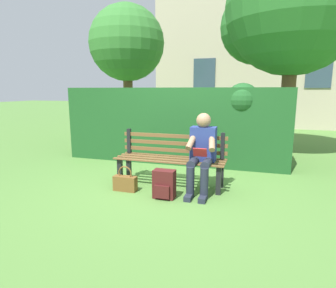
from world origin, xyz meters
name	(u,v)px	position (x,y,z in m)	size (l,w,h in m)	color
ground	(170,186)	(0.00, 0.00, 0.00)	(60.00, 60.00, 0.00)	#517F38
park_bench	(171,158)	(0.00, -0.07, 0.45)	(1.75, 0.50, 0.87)	black
person_seated	(202,151)	(-0.53, 0.10, 0.63)	(0.44, 0.73, 1.18)	navy
hedge_backdrop	(175,123)	(0.37, -1.57, 0.82)	(4.64, 0.78, 1.65)	#1E5123
tree	(288,10)	(-1.80, -3.12, 3.27)	(3.19, 3.03, 4.86)	brown
building_facade	(261,34)	(-1.24, -9.39, 3.90)	(8.55, 3.11, 7.81)	#BCAD93
backpack	(164,184)	(-0.08, 0.53, 0.20)	(0.31, 0.25, 0.41)	#4C1919
handbag	(125,183)	(0.58, 0.43, 0.13)	(0.36, 0.13, 0.39)	brown
tree_far	(125,46)	(2.65, -4.03, 2.83)	(2.35, 2.24, 4.01)	brown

